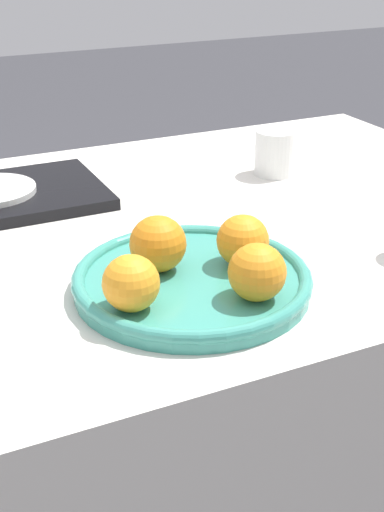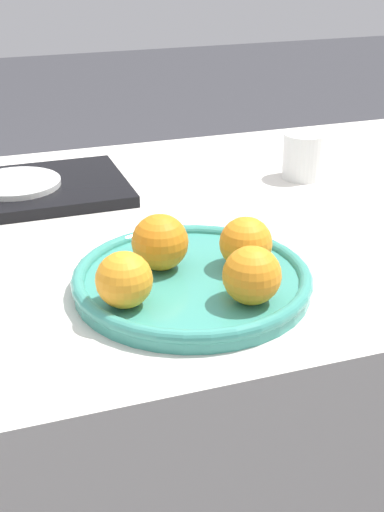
{
  "view_description": "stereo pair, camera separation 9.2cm",
  "coord_description": "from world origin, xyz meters",
  "px_view_note": "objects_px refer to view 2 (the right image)",
  "views": [
    {
      "loc": [
        -0.36,
        -0.98,
        1.22
      ],
      "look_at": [
        -0.01,
        -0.23,
        0.82
      ],
      "focal_mm": 50.0,
      "sensor_mm": 36.0,
      "label": 1
    },
    {
      "loc": [
        -0.28,
        -1.01,
        1.22
      ],
      "look_at": [
        -0.01,
        -0.23,
        0.82
      ],
      "focal_mm": 50.0,
      "sensor_mm": 36.0,
      "label": 2
    }
  ],
  "objects_px": {
    "orange_3": "(124,280)",
    "orange_2": "(246,243)",
    "fruit_platter": "(192,280)",
    "side_plate": "(16,183)",
    "orange_1": "(252,275)",
    "cup_0": "(303,156)",
    "orange_0": "(160,242)",
    "serving_tray": "(17,191)"
  },
  "relations": [
    {
      "from": "serving_tray",
      "to": "fruit_platter",
      "type": "bearing_deg",
      "value": -67.42
    },
    {
      "from": "orange_2",
      "to": "orange_3",
      "type": "distance_m",
      "value": 0.18
    },
    {
      "from": "orange_1",
      "to": "orange_0",
      "type": "bearing_deg",
      "value": 122.09
    },
    {
      "from": "orange_1",
      "to": "side_plate",
      "type": "xyz_separation_m",
      "value": [
        -0.22,
        0.51,
        -0.03
      ]
    },
    {
      "from": "orange_3",
      "to": "orange_2",
      "type": "bearing_deg",
      "value": 15.27
    },
    {
      "from": "orange_0",
      "to": "orange_1",
      "type": "relative_size",
      "value": 1.05
    },
    {
      "from": "orange_1",
      "to": "orange_3",
      "type": "xyz_separation_m",
      "value": [
        -0.15,
        0.04,
        -0.0
      ]
    },
    {
      "from": "serving_tray",
      "to": "cup_0",
      "type": "bearing_deg",
      "value": -7.96
    },
    {
      "from": "orange_1",
      "to": "serving_tray",
      "type": "bearing_deg",
      "value": 113.55
    },
    {
      "from": "orange_3",
      "to": "orange_0",
      "type": "bearing_deg",
      "value": 49.96
    },
    {
      "from": "fruit_platter",
      "to": "cup_0",
      "type": "relative_size",
      "value": 3.72
    },
    {
      "from": "orange_0",
      "to": "serving_tray",
      "type": "bearing_deg",
      "value": 110.54
    },
    {
      "from": "orange_0",
      "to": "orange_1",
      "type": "xyz_separation_m",
      "value": [
        0.08,
        -0.12,
        -0.0
      ]
    },
    {
      "from": "orange_0",
      "to": "orange_1",
      "type": "height_order",
      "value": "orange_0"
    },
    {
      "from": "orange_2",
      "to": "cup_0",
      "type": "xyz_separation_m",
      "value": [
        0.27,
        0.35,
        -0.01
      ]
    },
    {
      "from": "orange_0",
      "to": "serving_tray",
      "type": "distance_m",
      "value": 0.42
    },
    {
      "from": "orange_1",
      "to": "side_plate",
      "type": "bearing_deg",
      "value": 113.55
    },
    {
      "from": "fruit_platter",
      "to": "orange_2",
      "type": "relative_size",
      "value": 4.46
    },
    {
      "from": "orange_0",
      "to": "cup_0",
      "type": "bearing_deg",
      "value": 40.24
    },
    {
      "from": "orange_2",
      "to": "serving_tray",
      "type": "relative_size",
      "value": 0.19
    },
    {
      "from": "orange_0",
      "to": "orange_3",
      "type": "distance_m",
      "value": 0.11
    },
    {
      "from": "orange_2",
      "to": "side_plate",
      "type": "height_order",
      "value": "orange_2"
    },
    {
      "from": "orange_2",
      "to": "side_plate",
      "type": "bearing_deg",
      "value": 120.96
    },
    {
      "from": "orange_0",
      "to": "serving_tray",
      "type": "xyz_separation_m",
      "value": [
        -0.15,
        0.39,
        -0.05
      ]
    },
    {
      "from": "orange_2",
      "to": "side_plate",
      "type": "distance_m",
      "value": 0.49
    },
    {
      "from": "fruit_platter",
      "to": "side_plate",
      "type": "distance_m",
      "value": 0.46
    },
    {
      "from": "orange_2",
      "to": "orange_0",
      "type": "bearing_deg",
      "value": 162.35
    },
    {
      "from": "orange_1",
      "to": "orange_2",
      "type": "relative_size",
      "value": 1.02
    },
    {
      "from": "orange_0",
      "to": "side_plate",
      "type": "relative_size",
      "value": 0.49
    },
    {
      "from": "fruit_platter",
      "to": "orange_0",
      "type": "bearing_deg",
      "value": 130.09
    },
    {
      "from": "fruit_platter",
      "to": "orange_1",
      "type": "distance_m",
      "value": 0.11
    },
    {
      "from": "serving_tray",
      "to": "orange_1",
      "type": "bearing_deg",
      "value": -66.45
    },
    {
      "from": "orange_3",
      "to": "serving_tray",
      "type": "bearing_deg",
      "value": 99.14
    },
    {
      "from": "orange_2",
      "to": "serving_tray",
      "type": "distance_m",
      "value": 0.5
    },
    {
      "from": "serving_tray",
      "to": "side_plate",
      "type": "height_order",
      "value": "side_plate"
    },
    {
      "from": "orange_2",
      "to": "serving_tray",
      "type": "bearing_deg",
      "value": 120.96
    },
    {
      "from": "orange_2",
      "to": "serving_tray",
      "type": "xyz_separation_m",
      "value": [
        -0.25,
        0.42,
        -0.05
      ]
    },
    {
      "from": "orange_1",
      "to": "serving_tray",
      "type": "distance_m",
      "value": 0.56
    },
    {
      "from": "fruit_platter",
      "to": "orange_1",
      "type": "xyz_separation_m",
      "value": [
        0.05,
        -0.09,
        0.04
      ]
    },
    {
      "from": "fruit_platter",
      "to": "orange_3",
      "type": "relative_size",
      "value": 4.55
    },
    {
      "from": "fruit_platter",
      "to": "side_plate",
      "type": "height_order",
      "value": "same"
    },
    {
      "from": "side_plate",
      "to": "cup_0",
      "type": "xyz_separation_m",
      "value": [
        0.52,
        -0.07,
        0.02
      ]
    }
  ]
}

